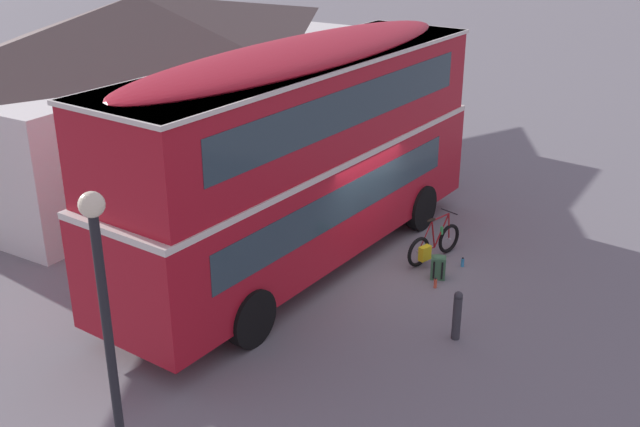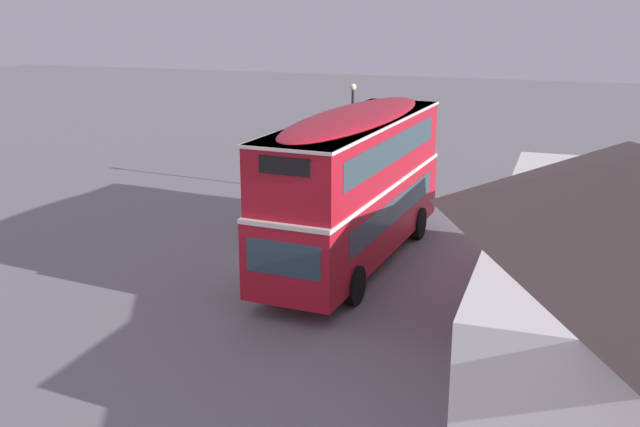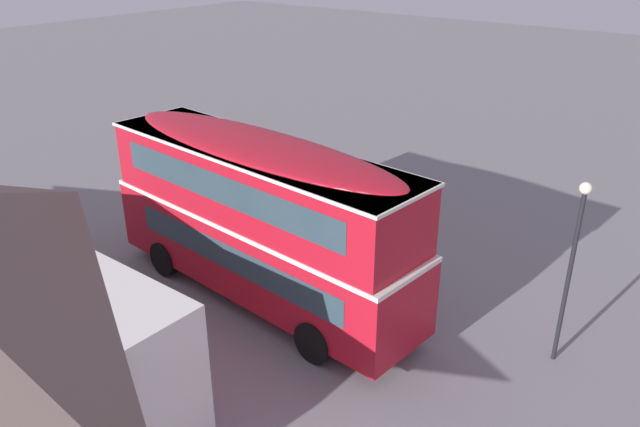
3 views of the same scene
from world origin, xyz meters
TOP-DOWN VIEW (x-y plane):
  - ground_plane at (0.00, 0.00)m, footprint 120.00×120.00m
  - double_decker_bus at (-0.54, 1.29)m, footprint 10.36×3.34m
  - touring_bicycle at (1.06, -1.09)m, footprint 1.66×0.65m
  - backpack_on_ground at (0.33, -1.52)m, footprint 0.36×0.38m
  - water_bottle_blue_sports at (1.10, -1.78)m, footprint 0.07×0.07m
  - water_bottle_red_squeeze at (-0.10, -1.65)m, footprint 0.07×0.07m
  - street_lamp at (-8.27, -1.01)m, footprint 0.28×0.28m
  - kerb_bollard at (-1.72, -2.72)m, footprint 0.16×0.16m

SIDE VIEW (x-z plane):
  - ground_plane at x=0.00m, z-range 0.00..0.00m
  - water_bottle_blue_sports at x=1.10m, z-range -0.01..0.21m
  - water_bottle_red_squeeze at x=-0.10m, z-range -0.01..0.22m
  - backpack_on_ground at x=0.33m, z-range 0.01..0.54m
  - touring_bicycle at x=1.06m, z-range -0.14..0.89m
  - kerb_bollard at x=-1.72m, z-range 0.01..0.98m
  - double_decker_bus at x=-0.54m, z-range 0.25..5.04m
  - street_lamp at x=-8.27m, z-range 0.55..5.28m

